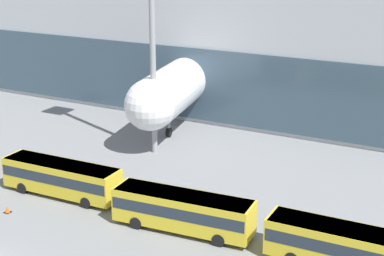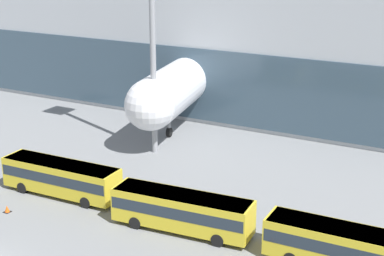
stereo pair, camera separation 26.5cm
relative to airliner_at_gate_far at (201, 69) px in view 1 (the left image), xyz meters
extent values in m
cylinder|color=white|center=(0.22, -1.10, 0.04)|extent=(12.08, 35.70, 5.39)
sphere|color=white|center=(3.61, -18.44, 0.04)|extent=(5.29, 5.29, 5.29)
cone|color=white|center=(-3.18, 16.23, 0.04)|extent=(6.52, 8.59, 5.12)
cube|color=white|center=(-0.20, 1.01, -0.90)|extent=(44.72, 12.49, 0.35)
cylinder|color=gray|center=(12.11, 3.42, -2.23)|extent=(2.83, 4.08, 2.16)
cylinder|color=gray|center=(-12.51, -1.40, -2.23)|extent=(2.83, 4.08, 2.16)
cube|color=#5B338C|center=(-3.01, 15.39, 4.81)|extent=(1.46, 5.52, 7.93)
cube|color=white|center=(-3.01, 15.39, 0.58)|extent=(14.38, 5.83, 0.28)
cylinder|color=gray|center=(2.49, -12.73, -2.60)|extent=(0.36, 0.36, 4.20)
cylinder|color=black|center=(2.49, -12.73, -4.70)|extent=(0.65, 1.17, 1.10)
cylinder|color=gray|center=(3.24, 1.69, -2.60)|extent=(0.36, 0.36, 4.20)
cylinder|color=black|center=(3.24, 1.69, -4.70)|extent=(0.65, 1.17, 1.10)
cylinder|color=gray|center=(-3.64, 0.34, -2.60)|extent=(0.36, 0.36, 4.20)
cylinder|color=black|center=(-3.64, 0.34, -4.70)|extent=(0.65, 1.17, 1.10)
cube|color=gold|center=(2.35, -31.09, -3.55)|extent=(11.23, 3.04, 2.65)
cube|color=#232D38|center=(2.35, -31.09, -3.29)|extent=(11.01, 3.06, 0.93)
cube|color=silver|center=(2.35, -31.09, -2.29)|extent=(10.90, 2.95, 0.12)
cylinder|color=black|center=(5.77, -29.74, -4.75)|extent=(1.01, 0.33, 1.00)
cylinder|color=black|center=(5.85, -32.20, -4.75)|extent=(1.01, 0.33, 1.00)
cylinder|color=black|center=(-1.14, -29.98, -4.75)|extent=(1.01, 0.33, 1.00)
cylinder|color=black|center=(-1.06, -32.43, -4.75)|extent=(1.01, 0.33, 1.00)
cube|color=gold|center=(14.95, -31.77, -3.55)|extent=(11.33, 3.57, 2.65)
cube|color=#232D38|center=(14.95, -31.77, -3.29)|extent=(11.11, 3.58, 0.93)
cube|color=silver|center=(14.95, -31.77, -2.29)|extent=(10.99, 3.46, 0.12)
cylinder|color=black|center=(18.29, -30.26, -4.75)|extent=(1.02, 0.38, 1.00)
cylinder|color=black|center=(18.49, -32.71, -4.75)|extent=(1.02, 0.38, 1.00)
cylinder|color=black|center=(11.40, -30.83, -4.75)|extent=(1.02, 0.38, 1.00)
cylinder|color=black|center=(11.60, -33.28, -4.75)|extent=(1.02, 0.38, 1.00)
cube|color=gold|center=(27.54, -31.34, -3.55)|extent=(11.21, 2.93, 2.65)
cube|color=#232D38|center=(27.54, -31.34, -3.29)|extent=(10.99, 2.95, 0.93)
cube|color=silver|center=(27.54, -31.34, -2.29)|extent=(10.87, 2.84, 0.12)
cylinder|color=black|center=(24.05, -30.19, -4.75)|extent=(1.01, 0.32, 1.00)
cylinder|color=gray|center=(3.72, -17.77, 8.89)|extent=(0.60, 0.60, 28.28)
cube|color=black|center=(0.60, -35.96, -5.24)|extent=(0.56, 0.56, 0.02)
cone|color=#EA5914|center=(0.60, -35.96, -4.95)|extent=(0.42, 0.42, 0.56)
camera|label=1|loc=(35.08, -67.67, 16.46)|focal=55.00mm
camera|label=2|loc=(35.31, -67.55, 16.46)|focal=55.00mm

